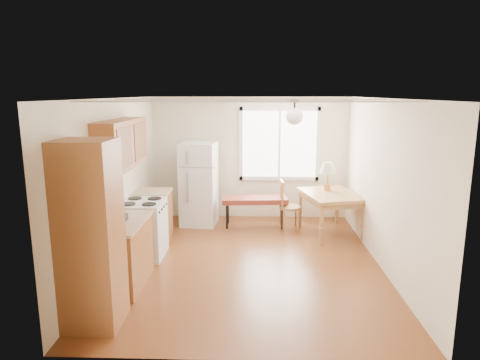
{
  "coord_description": "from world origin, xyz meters",
  "views": [
    {
      "loc": [
        0.09,
        -6.25,
        2.58
      ],
      "look_at": [
        -0.15,
        0.73,
        1.15
      ],
      "focal_mm": 32.0,
      "sensor_mm": 36.0,
      "label": 1
    }
  ],
  "objects_px": {
    "chair": "(286,202)",
    "refrigerator": "(199,184)",
    "bench": "(255,201)",
    "dining_table": "(331,199)"
  },
  "relations": [
    {
      "from": "bench",
      "to": "chair",
      "type": "xyz_separation_m",
      "value": [
        0.59,
        -0.12,
        0.01
      ]
    },
    {
      "from": "bench",
      "to": "chair",
      "type": "bearing_deg",
      "value": -16.2
    },
    {
      "from": "bench",
      "to": "dining_table",
      "type": "bearing_deg",
      "value": -19.57
    },
    {
      "from": "bench",
      "to": "dining_table",
      "type": "height_order",
      "value": "dining_table"
    },
    {
      "from": "refrigerator",
      "to": "chair",
      "type": "xyz_separation_m",
      "value": [
        1.69,
        -0.26,
        -0.28
      ]
    },
    {
      "from": "dining_table",
      "to": "chair",
      "type": "bearing_deg",
      "value": 148.77
    },
    {
      "from": "chair",
      "to": "bench",
      "type": "bearing_deg",
      "value": 163.28
    },
    {
      "from": "refrigerator",
      "to": "dining_table",
      "type": "bearing_deg",
      "value": -6.39
    },
    {
      "from": "chair",
      "to": "refrigerator",
      "type": "bearing_deg",
      "value": 166.37
    },
    {
      "from": "bench",
      "to": "dining_table",
      "type": "xyz_separation_m",
      "value": [
        1.4,
        -0.38,
        0.15
      ]
    }
  ]
}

